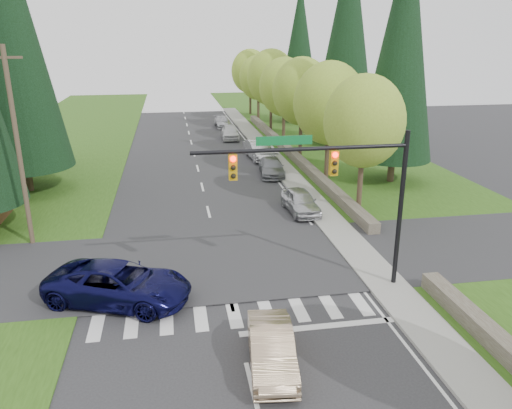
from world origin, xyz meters
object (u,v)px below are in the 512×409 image
object	(u,v)px
suv_navy	(119,284)
parked_car_e	(223,122)
parked_car_d	(230,132)
parked_car_a	(300,201)
sedan_champagne	(272,348)
parked_car_c	(259,150)
parked_car_b	(272,167)

from	to	relation	value
suv_navy	parked_car_e	world-z (taller)	suv_navy
parked_car_d	parked_car_e	xyz separation A→B (m)	(0.00, 7.53, -0.11)
suv_navy	parked_car_a	xyz separation A→B (m)	(10.06, 9.45, -0.10)
sedan_champagne	parked_car_c	size ratio (longest dim) A/B	0.82
suv_navy	parked_car_a	distance (m)	13.81
parked_car_c	suv_navy	bearing A→B (deg)	-117.93
sedan_champagne	parked_car_d	bearing A→B (deg)	91.23
suv_navy	parked_car_d	size ratio (longest dim) A/B	1.34
suv_navy	parked_car_d	distance (m)	34.58
sedan_champagne	suv_navy	world-z (taller)	suv_navy
suv_navy	parked_car_d	xyz separation A→B (m)	(8.66, 33.48, -0.07)
sedan_champagne	parked_car_e	size ratio (longest dim) A/B	0.93
sedan_champagne	suv_navy	bearing A→B (deg)	141.71
suv_navy	parked_car_a	world-z (taller)	suv_navy
parked_car_a	parked_car_e	distance (m)	31.59
parked_car_b	parked_car_e	world-z (taller)	parked_car_b
sedan_champagne	parked_car_a	distance (m)	15.40
parked_car_a	parked_car_c	xyz separation A→B (m)	(0.00, 14.55, 0.10)
parked_car_b	sedan_champagne	bearing A→B (deg)	-95.58
parked_car_d	parked_car_e	world-z (taller)	parked_car_d
sedan_champagne	parked_car_a	size ratio (longest dim) A/B	0.97
parked_car_c	parked_car_a	bearing A→B (deg)	-95.18
sedan_champagne	suv_navy	xyz separation A→B (m)	(-5.26, 5.18, 0.15)
parked_car_b	parked_car_a	bearing A→B (deg)	-84.05
parked_car_c	parked_car_e	xyz separation A→B (m)	(-1.40, 17.01, -0.18)
sedan_champagne	parked_car_c	distance (m)	29.57
suv_navy	parked_car_d	bearing A→B (deg)	7.13
parked_car_a	parked_car_e	bearing A→B (deg)	89.60
suv_navy	parked_car_b	xyz separation A→B (m)	(10.06, 18.35, -0.16)
parked_car_b	parked_car_c	world-z (taller)	parked_car_c
suv_navy	parked_car_e	size ratio (longest dim) A/B	1.35
parked_car_d	suv_navy	bearing A→B (deg)	-100.69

